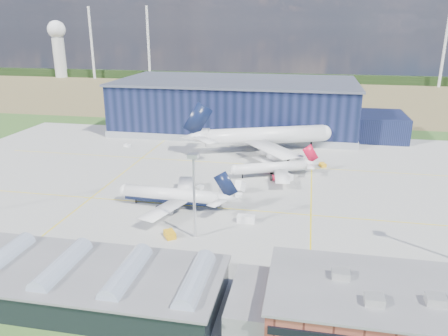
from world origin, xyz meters
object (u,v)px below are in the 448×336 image
at_px(gse_van_a, 246,219).
at_px(gse_cart_a, 200,188).
at_px(airliner_widebody, 266,127).
at_px(gse_tug_c, 323,165).
at_px(ops_building, 397,312).
at_px(gse_tug_a, 170,234).
at_px(light_mast_center, 194,182).
at_px(airliner_red, 271,162).
at_px(hangar, 241,108).
at_px(gse_van_c, 314,275).
at_px(gse_cart_b, 127,146).
at_px(gse_van_b, 287,177).
at_px(car_b, 364,291).
at_px(car_a, 418,298).
at_px(gse_tug_b, 114,260).
at_px(airliner_navy, 172,188).
at_px(airstair, 240,189).

relative_size(gse_van_a, gse_cart_a, 1.71).
bearing_deg(airliner_widebody, gse_tug_c, -56.60).
bearing_deg(ops_building, gse_tug_a, 150.91).
distance_m(light_mast_center, gse_tug_a, 16.04).
distance_m(airliner_red, gse_van_a, 40.90).
height_order(hangar, gse_tug_c, hangar).
xyz_separation_m(airliner_widebody, gse_tug_c, (24.41, -17.21, -10.33)).
bearing_deg(hangar, gse_van_c, -74.80).
bearing_deg(light_mast_center, gse_cart_b, 123.45).
height_order(airliner_red, gse_van_b, airliner_red).
bearing_deg(gse_van_a, hangar, 8.72).
bearing_deg(gse_cart_a, car_b, -29.07).
bearing_deg(car_a, gse_tug_c, -11.73).
height_order(light_mast_center, gse_tug_b, light_mast_center).
height_order(light_mast_center, car_b, light_mast_center).
bearing_deg(light_mast_center, car_a, -19.22).
height_order(gse_van_a, gse_van_c, gse_van_c).
distance_m(ops_building, airliner_navy, 74.50).
xyz_separation_m(light_mast_center, airliner_red, (15.23, 52.00, -9.84)).
xyz_separation_m(gse_tug_a, car_a, (58.17, -16.67, -0.28)).
xyz_separation_m(gse_tug_a, airstair, (13.31, 34.40, 0.79)).
relative_size(hangar, car_b, 38.10).
bearing_deg(gse_van_c, airliner_widebody, 4.55).
height_order(airliner_widebody, gse_tug_c, airliner_widebody).
height_order(ops_building, airliner_widebody, airliner_widebody).
bearing_deg(gse_van_b, gse_tug_a, -169.01).
height_order(hangar, car_b, hangar).
bearing_deg(gse_tug_c, airliner_navy, -154.08).
height_order(gse_tug_c, gse_van_c, gse_van_c).
xyz_separation_m(airliner_navy, gse_van_c, (42.65, -32.66, -4.99)).
bearing_deg(gse_van_b, airliner_red, 110.38).
height_order(airliner_navy, gse_cart_a, airliner_navy).
distance_m(airliner_red, gse_tug_a, 57.80).
height_order(light_mast_center, gse_cart_a, light_mast_center).
bearing_deg(gse_van_a, airliner_red, -5.54).
xyz_separation_m(airliner_widebody, gse_van_a, (2.10, -73.51, -9.97)).
bearing_deg(airliner_widebody, car_a, -89.31).
height_order(hangar, gse_van_b, hangar).
height_order(light_mast_center, gse_van_c, light_mast_center).
relative_size(light_mast_center, gse_cart_a, 7.87).
bearing_deg(car_b, airstair, 15.05).
bearing_deg(light_mast_center, ops_building, -33.69).
height_order(airliner_red, car_b, airliner_red).
height_order(gse_van_b, car_b, gse_van_b).
xyz_separation_m(car_a, car_b, (-10.68, 0.00, 0.07)).
bearing_deg(gse_tug_b, gse_van_a, 86.09).
distance_m(gse_van_a, gse_van_b, 39.58).
bearing_deg(car_b, hangar, -0.11).
xyz_separation_m(airliner_widebody, gse_van_c, (20.92, -99.66, -9.75)).
bearing_deg(airliner_widebody, gse_cart_a, -130.07).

